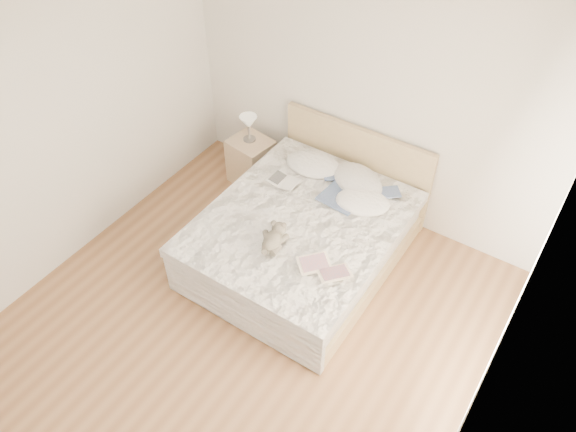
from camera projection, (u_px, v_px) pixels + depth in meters
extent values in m
cube|color=brown|center=(234.00, 338.00, 5.05)|extent=(4.00, 4.50, 0.00)
cube|color=white|center=(202.00, 67.00, 3.18)|extent=(4.00, 4.50, 0.00)
cube|color=silver|center=(366.00, 95.00, 5.46)|extent=(4.00, 0.02, 2.70)
cube|color=silver|center=(42.00, 143.00, 4.91)|extent=(0.02, 4.50, 2.70)
cube|color=silver|center=(487.00, 367.00, 3.32)|extent=(0.02, 4.50, 2.70)
cube|color=white|center=(506.00, 321.00, 3.44)|extent=(0.02, 1.30, 1.10)
cube|color=tan|center=(303.00, 251.00, 5.67)|extent=(1.68, 2.08, 0.20)
cube|color=white|center=(303.00, 234.00, 5.50)|extent=(1.60, 2.00, 0.30)
cube|color=white|center=(301.00, 224.00, 5.34)|extent=(1.72, 2.05, 0.10)
cube|color=tan|center=(355.00, 167.00, 6.02)|extent=(1.70, 0.06, 1.00)
cube|color=tan|center=(251.00, 161.00, 6.44)|extent=(0.50, 0.46, 0.56)
cylinder|color=#4D4742|center=(249.00, 139.00, 6.26)|extent=(0.14, 0.14, 0.02)
cylinder|color=#464039|center=(249.00, 131.00, 6.19)|extent=(0.03, 0.03, 0.19)
cone|color=beige|center=(248.00, 122.00, 6.10)|extent=(0.21, 0.21, 0.14)
ellipsoid|color=silver|center=(313.00, 164.00, 5.83)|extent=(0.64, 0.50, 0.17)
ellipsoid|color=silver|center=(358.00, 181.00, 5.63)|extent=(0.73, 0.66, 0.18)
ellipsoid|color=white|center=(363.00, 202.00, 5.41)|extent=(0.62, 0.52, 0.16)
cube|color=white|center=(284.00, 181.00, 5.64)|extent=(0.31, 0.22, 0.02)
cube|color=#FFECCC|center=(324.00, 269.00, 4.81)|extent=(0.50, 0.48, 0.03)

